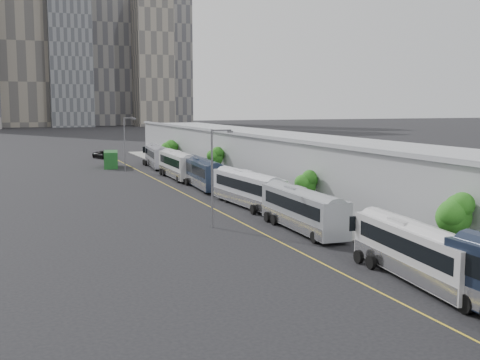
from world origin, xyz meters
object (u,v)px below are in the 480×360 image
bus_2 (417,256)px  street_lamp_near (214,171)px  bus_5 (204,176)px  bus_4 (248,192)px  bus_6 (178,167)px  suv (103,155)px  bus_3 (303,213)px  bus_7 (157,158)px  street_lamp_far (126,140)px  shipping_container (111,159)px

bus_2 → street_lamp_near: 21.19m
bus_5 → street_lamp_near: street_lamp_near is taller
bus_4 → bus_6: bearing=87.1°
bus_5 → suv: bus_5 is taller
bus_3 → street_lamp_near: bearing=149.0°
bus_4 → street_lamp_near: street_lamp_near is taller
bus_3 → bus_7: size_ratio=0.95×
bus_3 → bus_7: bearing=91.0°
bus_4 → bus_6: 26.47m
bus_2 → bus_6: (-0.18, 55.50, 0.17)m
bus_7 → suv: bearing=111.7°
bus_2 → bus_4: size_ratio=0.96×
bus_4 → bus_6: size_ratio=0.95×
street_lamp_far → suv: street_lamp_far is taller
bus_5 → shipping_container: bearing=106.7°
bus_3 → street_lamp_near: 8.58m
street_lamp_near → suv: bearing=89.3°
bus_6 → shipping_container: 20.50m
bus_4 → street_lamp_near: bearing=-130.8°
bus_6 → street_lamp_near: street_lamp_near is taller
bus_2 → bus_5: bearing=95.8°
bus_5 → bus_7: bearing=92.9°
street_lamp_far → shipping_container: street_lamp_far is taller
bus_2 → bus_5: size_ratio=0.93×
bus_7 → suv: (-6.16, 21.16, -0.86)m
bus_4 → bus_6: bus_6 is taller
street_lamp_near → street_lamp_far: street_lamp_far is taller
bus_5 → bus_6: bearing=95.4°
bus_6 → shipping_container: bearing=110.5°
bus_3 → bus_5: bus_5 is taller
bus_5 → bus_6: size_ratio=0.97×
bus_4 → shipping_container: bearing=95.0°
bus_7 → bus_4: bearing=-84.8°
bus_3 → bus_7: bus_7 is taller
bus_2 → street_lamp_far: street_lamp_far is taller
bus_7 → bus_3: bearing=-85.0°
shipping_container → bus_5: bearing=-67.6°
street_lamp_near → street_lamp_far: bearing=88.9°
bus_3 → suv: bus_3 is taller
bus_2 → bus_3: 15.63m
bus_2 → suv: 93.19m
bus_3 → street_lamp_far: bearing=97.7°
bus_2 → street_lamp_far: bearing=100.8°
bus_3 → street_lamp_far: size_ratio=1.44×
bus_7 → street_lamp_far: size_ratio=1.52×
suv → bus_2: bearing=-104.8°
bus_3 → shipping_container: (-6.99, 59.22, -0.15)m
bus_4 → bus_7: (0.21, 42.82, 0.03)m
bus_2 → bus_3: bearing=95.8°
bus_6 → bus_3: bearing=-88.5°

